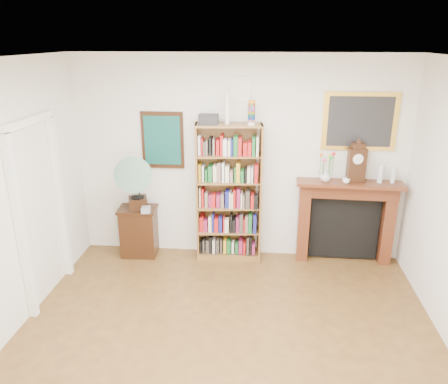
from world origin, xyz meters
name	(u,v)px	position (x,y,z in m)	size (l,w,h in m)	color
room	(221,239)	(0.00, 0.00, 1.40)	(4.51, 5.01, 2.81)	#523419
door_casing	(40,197)	(-2.21, 1.20, 1.26)	(0.08, 1.02, 2.17)	white
teal_poster	(163,140)	(-1.05, 2.48, 1.65)	(0.58, 0.04, 0.78)	black
small_picture	(240,89)	(0.00, 2.48, 2.35)	(0.26, 0.04, 0.30)	white
gilt_painting	(360,122)	(1.55, 2.48, 1.95)	(0.95, 0.04, 0.75)	gold
bookshelf	(229,186)	(-0.13, 2.32, 1.07)	(0.91, 0.40, 2.21)	brown
side_cabinet	(139,231)	(-1.41, 2.29, 0.36)	(0.53, 0.38, 0.72)	black
fireplace	(346,214)	(1.47, 2.40, 0.69)	(1.40, 0.38, 1.17)	#4E1E12
gramophone	(133,180)	(-1.40, 2.17, 1.17)	(0.66, 0.74, 0.80)	black
cd_stack	(146,210)	(-1.25, 2.14, 0.76)	(0.12, 0.12, 0.08)	#B4B4C0
mantel_clock	(357,163)	(1.54, 2.35, 1.43)	(0.24, 0.16, 0.53)	black
flower_vase	(326,176)	(1.15, 2.34, 1.25)	(0.14, 0.14, 0.14)	silver
teacup	(346,181)	(1.41, 2.28, 1.21)	(0.09, 0.09, 0.07)	white
bottle_left	(381,174)	(1.86, 2.36, 1.29)	(0.07, 0.07, 0.24)	silver
bottle_right	(393,176)	(2.02, 2.36, 1.27)	(0.06, 0.06, 0.20)	silver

